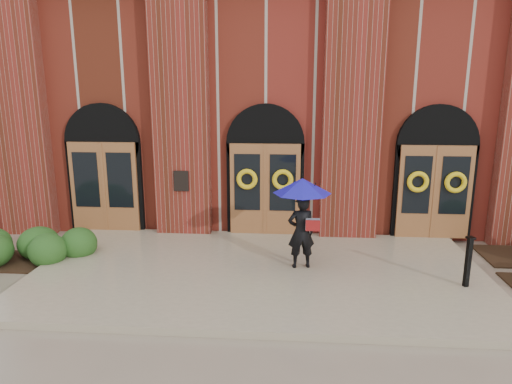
# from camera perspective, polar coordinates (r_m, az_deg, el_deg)

# --- Properties ---
(ground) EXTENTS (90.00, 90.00, 0.00)m
(ground) POSITION_cam_1_polar(r_m,az_deg,el_deg) (10.28, 0.23, -10.72)
(ground) COLOR gray
(ground) RESTS_ON ground
(landing) EXTENTS (10.00, 5.30, 0.15)m
(landing) POSITION_cam_1_polar(r_m,az_deg,el_deg) (10.38, 0.29, -10.01)
(landing) COLOR tan
(landing) RESTS_ON ground
(church_building) EXTENTS (16.20, 12.53, 7.00)m
(church_building) POSITION_cam_1_polar(r_m,az_deg,el_deg) (18.17, 2.25, 11.13)
(church_building) COLOR maroon
(church_building) RESTS_ON ground
(man_with_umbrella) EXTENTS (1.50, 1.50, 2.05)m
(man_with_umbrella) POSITION_cam_1_polar(r_m,az_deg,el_deg) (10.07, 5.76, -1.72)
(man_with_umbrella) COLOR black
(man_with_umbrella) RESTS_ON landing
(metal_post) EXTENTS (0.18, 0.18, 1.06)m
(metal_post) POSITION_cam_1_polar(r_m,az_deg,el_deg) (10.26, 24.99, -7.79)
(metal_post) COLOR black
(metal_post) RESTS_ON landing
(hedge_wall_left) EXTENTS (2.90, 1.16, 0.74)m
(hedge_wall_left) POSITION_cam_1_polar(r_m,az_deg,el_deg) (12.09, -25.15, -6.39)
(hedge_wall_left) COLOR #224717
(hedge_wall_left) RESTS_ON ground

